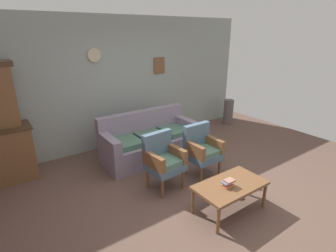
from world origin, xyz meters
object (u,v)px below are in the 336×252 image
(floral_couch, at_px, (149,142))
(book_stack_on_table, at_px, (228,183))
(coffee_table, at_px, (230,187))
(armchair_near_cabinet, at_px, (163,159))
(floor_vase_by_wall, at_px, (228,112))
(armchair_row_middle, at_px, (202,148))

(floral_couch, bearing_deg, book_stack_on_table, -91.22)
(coffee_table, bearing_deg, floral_couch, 90.86)
(floral_couch, xyz_separation_m, armchair_near_cabinet, (-0.38, -1.04, 0.17))
(armchair_near_cabinet, distance_m, floor_vase_by_wall, 3.59)
(floral_couch, distance_m, coffee_table, 2.07)
(floor_vase_by_wall, bearing_deg, coffee_table, -137.21)
(armchair_row_middle, distance_m, book_stack_on_table, 1.06)
(armchair_row_middle, xyz_separation_m, coffee_table, (-0.34, -0.96, -0.12))
(floral_couch, relative_size, armchair_near_cabinet, 2.10)
(armchair_row_middle, relative_size, book_stack_on_table, 5.52)
(coffee_table, height_order, book_stack_on_table, book_stack_on_table)
(floral_couch, distance_m, book_stack_on_table, 2.09)
(floral_couch, relative_size, coffee_table, 1.89)
(floor_vase_by_wall, bearing_deg, armchair_near_cabinet, -153.95)
(book_stack_on_table, bearing_deg, armchair_row_middle, 66.94)
(armchair_near_cabinet, xyz_separation_m, book_stack_on_table, (0.34, -1.04, -0.03))
(floral_couch, bearing_deg, armchair_row_middle, -71.44)
(armchair_row_middle, xyz_separation_m, book_stack_on_table, (-0.42, -0.98, -0.03))
(armchair_near_cabinet, bearing_deg, book_stack_on_table, -71.92)
(floral_couch, height_order, armchair_near_cabinet, same)
(floral_couch, bearing_deg, coffee_table, -89.14)
(coffee_table, bearing_deg, armchair_near_cabinet, 112.04)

